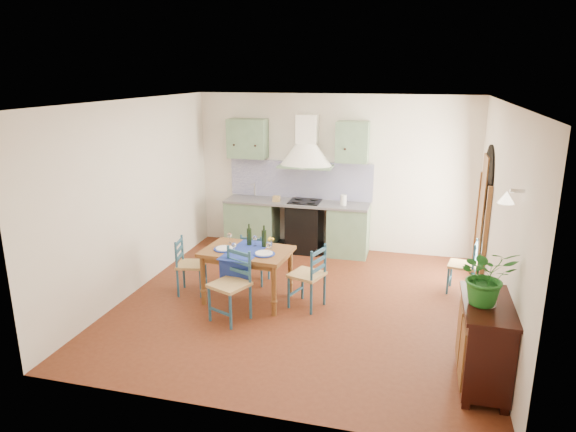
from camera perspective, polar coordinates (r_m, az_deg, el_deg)
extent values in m
plane|color=#4C1F10|center=(7.38, 1.46, -9.67)|extent=(5.00, 5.00, 0.00)
cube|color=silver|center=(9.28, 5.06, 4.73)|extent=(5.00, 0.04, 2.80)
cube|color=gray|center=(9.56, -3.99, -0.84)|extent=(0.90, 0.60, 0.88)
cube|color=gray|center=(9.17, 6.74, -1.64)|extent=(0.70, 0.60, 0.88)
cube|color=black|center=(9.31, 1.86, -1.28)|extent=(0.60, 0.58, 0.88)
cube|color=slate|center=(9.21, 0.97, 1.52)|extent=(2.60, 0.64, 0.04)
cube|color=silver|center=(9.45, -4.05, 1.81)|extent=(0.45, 0.40, 0.03)
cylinder|color=silver|center=(9.58, -3.72, 2.96)|extent=(0.02, 0.02, 0.26)
cube|color=black|center=(9.18, 1.89, 1.61)|extent=(0.55, 0.48, 0.02)
cube|color=black|center=(9.51, 1.02, -3.44)|extent=(2.60, 0.50, 0.08)
cube|color=#0B0A5C|center=(9.39, 1.38, 4.05)|extent=(2.65, 0.05, 0.68)
cube|color=gray|center=(9.40, -4.51, 8.58)|extent=(0.70, 0.34, 0.70)
cube|color=gray|center=(8.96, 7.18, 8.16)|extent=(0.55, 0.34, 0.70)
cone|color=white|center=(9.07, 2.02, 6.77)|extent=(0.96, 0.96, 0.40)
cube|color=white|center=(9.09, 2.17, 9.65)|extent=(0.36, 0.30, 0.50)
cube|color=silver|center=(6.80, 22.52, -0.53)|extent=(0.04, 5.00, 2.80)
cube|color=black|center=(8.29, 20.80, -1.70)|extent=(0.03, 1.00, 1.65)
cylinder|color=black|center=(8.10, 21.37, 3.88)|extent=(0.03, 1.00, 1.00)
cube|color=brown|center=(7.78, 21.00, -2.85)|extent=(0.06, 0.06, 1.65)
cube|color=brown|center=(8.80, 20.31, -0.67)|extent=(0.06, 0.06, 1.65)
cube|color=brown|center=(8.46, 20.66, -0.26)|extent=(0.04, 0.55, 1.96)
cylinder|color=silver|center=(5.46, 24.22, 2.55)|extent=(0.15, 0.04, 0.04)
cone|color=#FFEDC6|center=(5.46, 23.10, 1.92)|extent=(0.16, 0.16, 0.12)
cube|color=silver|center=(7.83, -16.60, 2.05)|extent=(0.04, 5.00, 2.80)
cube|color=white|center=(6.67, 1.63, 12.65)|extent=(5.00, 5.00, 0.01)
cube|color=brown|center=(7.22, -4.59, -3.99)|extent=(1.26, 0.90, 0.05)
cube|color=brown|center=(7.24, -4.58, -4.47)|extent=(1.13, 0.77, 0.08)
cylinder|color=brown|center=(7.30, -9.41, -7.11)|extent=(0.07, 0.07, 0.71)
cylinder|color=brown|center=(7.84, -7.10, -5.37)|extent=(0.07, 0.07, 0.71)
cylinder|color=brown|center=(6.89, -1.57, -8.35)|extent=(0.07, 0.07, 0.71)
cylinder|color=brown|center=(7.46, 0.26, -6.40)|extent=(0.07, 0.07, 0.71)
cube|color=navy|center=(7.16, -4.76, -3.89)|extent=(0.53, 0.93, 0.01)
cube|color=navy|center=(6.93, -5.94, -6.27)|extent=(0.45, 0.05, 0.38)
cylinder|color=navy|center=(7.24, -7.09, -3.65)|extent=(0.30, 0.30, 0.01)
cylinder|color=white|center=(7.24, -7.09, -3.58)|extent=(0.24, 0.24, 0.01)
cylinder|color=navy|center=(7.01, -2.68, -4.22)|extent=(0.30, 0.30, 0.01)
cylinder|color=white|center=(7.00, -2.68, -4.15)|extent=(0.24, 0.24, 0.01)
cylinder|color=black|center=(7.35, -4.34, -2.09)|extent=(0.07, 0.07, 0.32)
cylinder|color=black|center=(7.26, -2.68, -2.28)|extent=(0.07, 0.07, 0.32)
cylinder|color=white|center=(7.21, -1.94, -3.25)|extent=(0.05, 0.05, 0.10)
sphere|color=yellow|center=(7.18, -1.94, -2.57)|extent=(0.10, 0.10, 0.10)
cylinder|color=navy|center=(6.87, -8.71, -9.64)|extent=(0.04, 0.04, 0.48)
cylinder|color=navy|center=(7.02, -6.55, -6.93)|extent=(0.04, 0.04, 0.95)
cylinder|color=navy|center=(6.62, -6.41, -10.55)|extent=(0.04, 0.04, 0.48)
cylinder|color=navy|center=(6.78, -4.23, -7.71)|extent=(0.04, 0.04, 0.95)
cube|color=tan|center=(6.76, -6.52, -7.59)|extent=(0.58, 0.58, 0.04)
cube|color=navy|center=(6.83, -5.45, -6.10)|extent=(0.38, 0.18, 0.05)
cube|color=navy|center=(6.79, -5.48, -5.11)|extent=(0.38, 0.18, 0.05)
cube|color=navy|center=(6.74, -5.50, -4.11)|extent=(0.38, 0.18, 0.05)
cube|color=navy|center=(6.77, -7.57, -10.49)|extent=(0.36, 0.18, 0.03)
cylinder|color=navy|center=(8.10, -2.15, -5.68)|extent=(0.03, 0.03, 0.41)
cylinder|color=navy|center=(7.75, -2.97, -5.15)|extent=(0.03, 0.03, 0.80)
cylinder|color=navy|center=(8.21, -4.27, -5.42)|extent=(0.03, 0.03, 0.41)
cylinder|color=navy|center=(7.87, -5.17, -4.89)|extent=(0.03, 0.03, 0.80)
cube|color=tan|center=(7.94, -3.65, -4.48)|extent=(0.40, 0.40, 0.04)
cube|color=navy|center=(7.76, -4.10, -4.10)|extent=(0.34, 0.04, 0.04)
cube|color=navy|center=(7.73, -4.12, -3.35)|extent=(0.34, 0.04, 0.04)
cube|color=navy|center=(7.69, -4.13, -2.59)|extent=(0.34, 0.04, 0.04)
cube|color=navy|center=(8.17, -3.21, -5.84)|extent=(0.32, 0.04, 0.02)
cylinder|color=navy|center=(7.57, -9.68, -7.44)|extent=(0.03, 0.03, 0.43)
cylinder|color=navy|center=(7.57, -12.24, -5.88)|extent=(0.03, 0.03, 0.84)
cylinder|color=navy|center=(7.87, -9.12, -6.49)|extent=(0.03, 0.03, 0.43)
cylinder|color=navy|center=(7.87, -11.58, -4.99)|extent=(0.03, 0.03, 0.84)
cube|color=tan|center=(7.67, -10.70, -5.32)|extent=(0.46, 0.46, 0.04)
cube|color=navy|center=(7.67, -11.96, -4.45)|extent=(0.09, 0.35, 0.04)
cube|color=navy|center=(7.64, -12.01, -3.67)|extent=(0.09, 0.35, 0.04)
cube|color=navy|center=(7.60, -12.06, -2.87)|extent=(0.09, 0.35, 0.04)
cube|color=navy|center=(7.74, -9.38, -7.27)|extent=(0.09, 0.34, 0.02)
cylinder|color=navy|center=(7.42, 1.62, -7.54)|extent=(0.04, 0.04, 0.46)
cylinder|color=navy|center=(7.17, 4.10, -6.53)|extent=(0.04, 0.04, 0.90)
cylinder|color=navy|center=(7.14, 0.07, -8.50)|extent=(0.04, 0.04, 0.46)
cylinder|color=navy|center=(6.88, 2.61, -7.50)|extent=(0.04, 0.04, 0.90)
cube|color=tan|center=(7.10, 2.11, -6.52)|extent=(0.53, 0.53, 0.04)
cube|color=navy|center=(6.97, 3.39, -5.87)|extent=(0.15, 0.37, 0.05)
cube|color=navy|center=(6.92, 3.41, -4.94)|extent=(0.15, 0.37, 0.05)
cube|color=navy|center=(6.88, 3.43, -4.00)|extent=(0.15, 0.37, 0.05)
cube|color=navy|center=(7.30, 0.86, -8.37)|extent=(0.14, 0.35, 0.03)
cylinder|color=navy|center=(8.23, 17.67, -6.09)|extent=(0.03, 0.03, 0.41)
cylinder|color=navy|center=(8.13, 20.05, -5.08)|extent=(0.03, 0.03, 0.81)
cylinder|color=navy|center=(7.93, 17.33, -6.91)|extent=(0.03, 0.03, 0.41)
cylinder|color=navy|center=(7.83, 19.80, -5.87)|extent=(0.03, 0.03, 0.81)
cube|color=tan|center=(7.99, 18.78, -5.17)|extent=(0.44, 0.44, 0.04)
cube|color=navy|center=(7.94, 20.02, -4.56)|extent=(0.09, 0.34, 0.04)
cube|color=navy|center=(7.90, 20.09, -3.82)|extent=(0.09, 0.34, 0.04)
cube|color=navy|center=(7.87, 20.16, -3.07)|extent=(0.09, 0.34, 0.04)
cube|color=navy|center=(8.10, 17.47, -6.79)|extent=(0.09, 0.32, 0.02)
cube|color=black|center=(5.78, 21.00, -12.99)|extent=(0.45, 1.00, 0.82)
cube|color=black|center=(5.59, 21.43, -9.15)|extent=(0.50, 1.05, 0.04)
cube|color=brown|center=(5.57, 18.78, -14.37)|extent=(0.02, 0.38, 0.63)
cube|color=brown|center=(5.97, 18.51, -12.19)|extent=(0.02, 0.38, 0.63)
cube|color=black|center=(5.61, 19.13, -19.10)|extent=(0.08, 0.08, 0.08)
cube|color=black|center=(6.35, 18.58, -14.62)|extent=(0.08, 0.08, 0.08)
cube|color=black|center=(5.66, 22.86, -19.19)|extent=(0.08, 0.08, 0.08)
cube|color=black|center=(6.40, 21.80, -14.74)|extent=(0.08, 0.08, 0.08)
imported|color=#1D611E|center=(5.43, 21.20, -6.23)|extent=(0.63, 0.58, 0.60)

